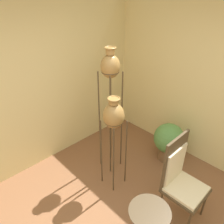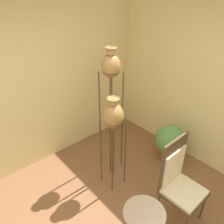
{
  "view_description": "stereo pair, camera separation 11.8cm",
  "coord_description": "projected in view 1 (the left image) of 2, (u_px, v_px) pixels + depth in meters",
  "views": [
    {
      "loc": [
        -0.99,
        -0.76,
        2.64
      ],
      "look_at": [
        0.82,
        1.11,
        1.14
      ],
      "focal_mm": 35.0,
      "sensor_mm": 36.0,
      "label": 1
    },
    {
      "loc": [
        -0.9,
        -0.85,
        2.64
      ],
      "look_at": [
        0.82,
        1.11,
        1.14
      ],
      "focal_mm": 35.0,
      "sensor_mm": 36.0,
      "label": 2
    }
  ],
  "objects": [
    {
      "name": "vase_stand_tall",
      "position": [
        110.0,
        72.0,
        2.92
      ],
      "size": [
        0.26,
        0.26,
        1.98
      ],
      "color": "#473823",
      "rests_on": "ground_plane"
    },
    {
      "name": "potted_plant",
      "position": [
        169.0,
        140.0,
        3.68
      ],
      "size": [
        0.51,
        0.51,
        0.69
      ],
      "color": "brown",
      "rests_on": "ground_plane"
    },
    {
      "name": "side_table",
      "position": [
        148.0,
        223.0,
        2.27
      ],
      "size": [
        0.43,
        0.43,
        0.7
      ],
      "color": "#473823",
      "rests_on": "ground_plane"
    },
    {
      "name": "chair",
      "position": [
        180.0,
        177.0,
        2.66
      ],
      "size": [
        0.48,
        0.46,
        1.17
      ],
      "rotation": [
        0.0,
        0.0,
        0.01
      ],
      "color": "#473823",
      "rests_on": "ground_plane"
    },
    {
      "name": "vase_stand_medium",
      "position": [
        114.0,
        117.0,
        2.84
      ],
      "size": [
        0.28,
        0.28,
        1.45
      ],
      "color": "#473823",
      "rests_on": "ground_plane"
    },
    {
      "name": "wall_back",
      "position": [
        18.0,
        92.0,
        3.08
      ],
      "size": [
        8.31,
        0.06,
        2.7
      ],
      "color": "beige",
      "rests_on": "ground_plane"
    }
  ]
}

